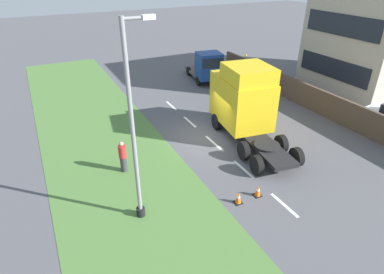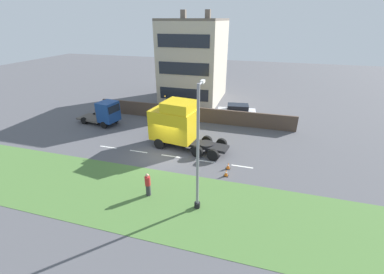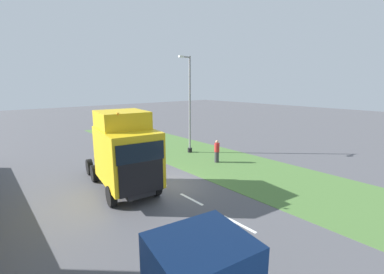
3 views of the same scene
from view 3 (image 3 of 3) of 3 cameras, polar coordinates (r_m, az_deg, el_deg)
ground_plane at (r=15.72m, az=-6.16°, el=-10.61°), size 120.00×120.00×0.00m
grass_verge at (r=19.50m, az=8.64°, el=-6.17°), size 7.00×44.00×0.01m
lane_markings at (r=16.26m, az=-7.57°, el=-9.86°), size 0.16×14.60×0.00m
lorry_cab at (r=14.45m, az=-14.61°, el=-3.38°), size 3.63×7.66×4.67m
lamp_post at (r=22.09m, az=-0.61°, el=6.00°), size 1.31×0.38×8.21m
pedestrian at (r=19.81m, az=5.54°, el=-3.23°), size 0.39×0.39×1.75m
traffic_cone_lead at (r=21.39m, az=-11.33°, el=-3.89°), size 0.36×0.36×0.58m
traffic_cone_trailing at (r=20.89m, az=-13.96°, el=-4.39°), size 0.36×0.36×0.58m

